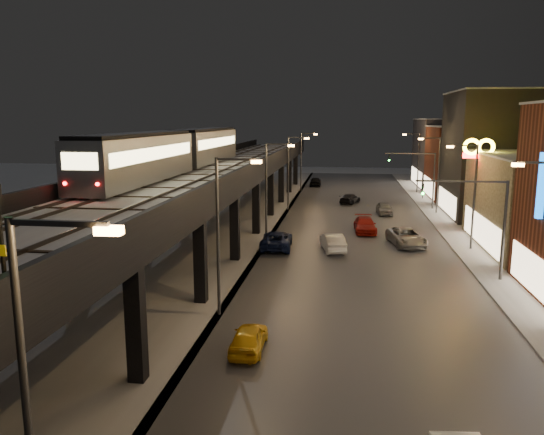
{
  "coord_description": "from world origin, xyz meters",
  "views": [
    {
      "loc": [
        6.27,
        -15.02,
        11.01
      ],
      "look_at": [
        1.77,
        17.11,
        5.0
      ],
      "focal_mm": 35.0,
      "sensor_mm": 36.0,
      "label": 1
    }
  ],
  "objects": [
    {
      "name": "car_taxi",
      "position": [
        1.84,
        8.5,
        0.64
      ],
      "size": [
        1.56,
        3.79,
        1.29
      ],
      "primitive_type": "imported",
      "rotation": [
        0.0,
        0.0,
        3.15
      ],
      "color": "gold",
      "rests_on": "ground"
    },
    {
      "name": "building_d",
      "position": [
        23.99,
        48.0,
        7.08
      ],
      "size": [
        12.2,
        13.2,
        14.16
      ],
      "color": "black",
      "rests_on": "ground"
    },
    {
      "name": "car_mid_silver",
      "position": [
        0.48,
        29.07,
        0.76
      ],
      "size": [
        2.8,
        5.57,
        1.51
      ],
      "primitive_type": "imported",
      "rotation": [
        0.0,
        0.0,
        3.2
      ],
      "color": "#101A41",
      "rests_on": "ground"
    },
    {
      "name": "streetlight_left_2",
      "position": [
        -0.43,
        31.0,
        5.24
      ],
      "size": [
        2.57,
        0.28,
        9.0
      ],
      "color": "#38383A",
      "rests_on": "ground"
    },
    {
      "name": "building_f",
      "position": [
        23.99,
        76.0,
        5.58
      ],
      "size": [
        12.2,
        16.2,
        11.16
      ],
      "color": "#303036",
      "rests_on": "ground"
    },
    {
      "name": "viaduct_trackbed",
      "position": [
        -6.01,
        31.97,
        6.39
      ],
      "size": [
        8.4,
        100.0,
        0.32
      ],
      "color": "#B2B7C1",
      "rests_on": "elevated_viaduct"
    },
    {
      "name": "traffic_light_rig_b",
      "position": [
        15.84,
        52.0,
        4.5
      ],
      "size": [
        6.1,
        0.34,
        7.0
      ],
      "color": "#38383A",
      "rests_on": "ground"
    },
    {
      "name": "viaduct_parapet_streetside",
      "position": [
        -1.65,
        32.0,
        6.85
      ],
      "size": [
        0.3,
        100.0,
        1.1
      ],
      "primitive_type": "cube",
      "color": "black",
      "rests_on": "elevated_viaduct"
    },
    {
      "name": "elevated_viaduct",
      "position": [
        -6.0,
        31.84,
        5.62
      ],
      "size": [
        9.0,
        100.0,
        6.3
      ],
      "color": "black",
      "rests_on": "ground"
    },
    {
      "name": "car_far_white",
      "position": [
        1.23,
        73.14,
        0.75
      ],
      "size": [
        1.86,
        4.46,
        1.51
      ],
      "primitive_type": "imported",
      "rotation": [
        0.0,
        0.0,
        3.16
      ],
      "color": "black",
      "rests_on": "ground"
    },
    {
      "name": "streetlight_left_0",
      "position": [
        -0.43,
        -5.0,
        5.24
      ],
      "size": [
        2.57,
        0.28,
        9.0
      ],
      "color": "#38383A",
      "rests_on": "ground"
    },
    {
      "name": "sidewalk_right",
      "position": [
        17.5,
        35.0,
        0.07
      ],
      "size": [
        4.0,
        120.0,
        0.14
      ],
      "primitive_type": "cube",
      "color": "#9FA1A8",
      "rests_on": "ground"
    },
    {
      "name": "streetlight_left_1",
      "position": [
        -0.43,
        13.0,
        5.24
      ],
      "size": [
        2.57,
        0.28,
        9.0
      ],
      "color": "#38383A",
      "rests_on": "ground"
    },
    {
      "name": "streetlight_left_3",
      "position": [
        -0.43,
        49.0,
        5.24
      ],
      "size": [
        2.57,
        0.28,
        9.0
      ],
      "color": "#38383A",
      "rests_on": "ground"
    },
    {
      "name": "car_mid_dark",
      "position": [
        6.85,
        55.22,
        0.62
      ],
      "size": [
        3.1,
        4.64,
        1.25
      ],
      "primitive_type": "imported",
      "rotation": [
        0.0,
        0.0,
        2.8
      ],
      "color": "black",
      "rests_on": "ground"
    },
    {
      "name": "subway_train",
      "position": [
        -8.5,
        30.64,
        8.34
      ],
      "size": [
        2.9,
        35.73,
        3.47
      ],
      "color": "gray",
      "rests_on": "viaduct_trackbed"
    },
    {
      "name": "traffic_light_rig_a",
      "position": [
        15.84,
        22.0,
        4.5
      ],
      "size": [
        6.1,
        0.34,
        7.0
      ],
      "color": "#38383A",
      "rests_on": "ground"
    },
    {
      "name": "streetlight_left_4",
      "position": [
        -0.43,
        67.0,
        5.24
      ],
      "size": [
        2.57,
        0.28,
        9.0
      ],
      "color": "#38383A",
      "rests_on": "ground"
    },
    {
      "name": "sign_mcdonalds",
      "position": [
        18.0,
        34.84,
        7.5
      ],
      "size": [
        2.77,
        0.39,
        9.34
      ],
      "color": "#38383A",
      "rests_on": "ground"
    },
    {
      "name": "streetlight_right_2",
      "position": [
        16.73,
        31.0,
        5.24
      ],
      "size": [
        2.56,
        0.28,
        9.0
      ],
      "color": "#38383A",
      "rests_on": "ground"
    },
    {
      "name": "streetlight_right_3",
      "position": [
        16.73,
        49.0,
        5.24
      ],
      "size": [
        2.56,
        0.28,
        9.0
      ],
      "color": "#38383A",
      "rests_on": "ground"
    },
    {
      "name": "car_onc_white",
      "position": [
        8.25,
        36.9,
        0.72
      ],
      "size": [
        2.28,
        5.09,
        1.45
      ],
      "primitive_type": "imported",
      "rotation": [
        0.0,
        0.0,
        0.05
      ],
      "color": "maroon",
      "rests_on": "ground"
    },
    {
      "name": "building_e",
      "position": [
        23.99,
        62.0,
        5.08
      ],
      "size": [
        12.2,
        12.2,
        10.16
      ],
      "color": "maroon",
      "rests_on": "ground"
    },
    {
      "name": "car_onc_red",
      "position": [
        10.81,
        47.34,
        0.7
      ],
      "size": [
        1.93,
        4.22,
        1.4
      ],
      "primitive_type": "imported",
      "rotation": [
        0.0,
        0.0,
        0.07
      ],
      "color": "gray",
      "rests_on": "ground"
    },
    {
      "name": "viaduct_parapet_far",
      "position": [
        -10.35,
        32.0,
        6.85
      ],
      "size": [
        0.3,
        100.0,
        1.1
      ],
      "primitive_type": "cube",
      "color": "black",
      "rests_on": "elevated_viaduct"
    },
    {
      "name": "car_onc_dark",
      "position": [
        11.68,
        31.75,
        0.76
      ],
      "size": [
        3.53,
        5.86,
        1.52
      ],
      "primitive_type": "imported",
      "rotation": [
        0.0,
        0.0,
        0.19
      ],
      "color": "gray",
      "rests_on": "ground"
    },
    {
      "name": "under_viaduct_pavement",
      "position": [
        -6.0,
        35.0,
        0.03
      ],
      "size": [
        11.0,
        120.0,
        0.06
      ],
      "primitive_type": "cube",
      "color": "#9FA1A8",
      "rests_on": "ground"
    },
    {
      "name": "streetlight_right_4",
      "position": [
        16.73,
        67.0,
        5.24
      ],
      "size": [
        2.56,
        0.28,
        9.0
      ],
      "color": "#38383A",
      "rests_on": "ground"
    },
    {
      "name": "car_near_white",
      "position": [
        5.29,
        28.93,
        0.75
      ],
      "size": [
        2.49,
        4.77,
        1.49
      ],
      "primitive_type": "imported",
      "rotation": [
        0.0,
        0.0,
        3.35
      ],
      "color": "white",
      "rests_on": "ground"
    },
    {
      "name": "road_surface",
      "position": [
        7.5,
        35.0,
        0.03
      ],
      "size": [
        17.0,
        120.0,
        0.06
      ],
      "primitive_type": "cube",
      "color": "#46474D",
      "rests_on": "ground"
    }
  ]
}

